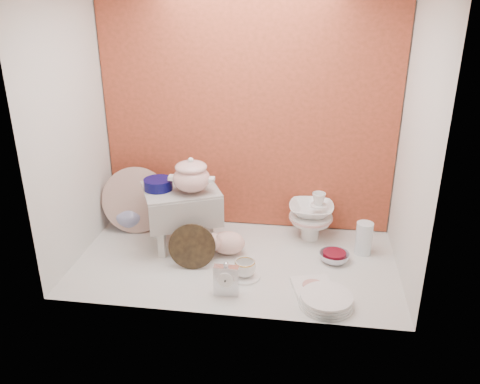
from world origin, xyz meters
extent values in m
plane|color=silver|center=(0.00, 0.00, 0.00)|extent=(1.80, 1.80, 0.00)
cube|color=#BB472E|center=(0.00, 0.50, 0.75)|extent=(1.80, 0.06, 1.50)
cube|color=silver|center=(-0.90, 0.00, 0.75)|extent=(0.06, 1.00, 1.50)
cube|color=silver|center=(0.90, 0.00, 0.75)|extent=(0.06, 1.00, 1.50)
cylinder|color=#090946|center=(-0.47, 0.13, 0.39)|extent=(0.18, 0.18, 0.06)
imported|color=white|center=(-0.74, 0.33, 0.11)|extent=(0.26, 0.26, 0.23)
cube|color=silver|center=(0.00, -0.33, 0.09)|extent=(0.13, 0.04, 0.18)
ellipsoid|color=beige|center=(-0.06, 0.07, 0.08)|extent=(0.29, 0.24, 0.15)
cylinder|color=white|center=(0.07, -0.16, 0.01)|extent=(0.18, 0.18, 0.01)
imported|color=white|center=(0.07, -0.16, 0.06)|extent=(0.15, 0.15, 0.09)
cube|color=white|center=(0.44, -0.23, 0.01)|extent=(0.24, 0.24, 0.03)
cylinder|color=white|center=(0.50, -0.36, 0.03)|extent=(0.29, 0.29, 0.06)
imported|color=silver|center=(0.55, 0.07, 0.03)|extent=(0.20, 0.20, 0.05)
cylinder|color=silver|center=(0.72, 0.20, 0.10)|extent=(0.13, 0.13, 0.19)
camera|label=1|loc=(0.37, -2.43, 1.47)|focal=37.32mm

